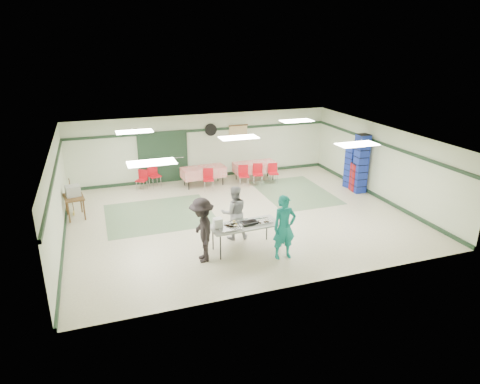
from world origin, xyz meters
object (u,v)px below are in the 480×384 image
object	(u,v)px
chair_loose_a	(154,173)
printer_table	(74,199)
serving_table	(245,226)
volunteer_teal	(284,227)
broom	(71,196)
crate_stack_blue_b	(361,164)
chair_d	(208,177)
dining_table_a	(255,167)
office_printer	(73,191)
chair_a	(258,172)
volunteer_grey	(234,213)
dining_table_b	(203,172)
crate_stack_red	(357,177)
crate_stack_blue_a	(351,167)
chair_loose_b	(142,178)
chair_c	(273,171)
chair_b	(243,173)

from	to	relation	value
chair_loose_a	printer_table	world-z (taller)	chair_loose_a
serving_table	volunteer_teal	world-z (taller)	volunteer_teal
serving_table	broom	distance (m)	6.31
crate_stack_blue_b	broom	world-z (taller)	crate_stack_blue_b
chair_d	dining_table_a	bearing A→B (deg)	27.30
serving_table	office_printer	xyz separation A→B (m)	(-4.54, 4.03, 0.20)
dining_table_a	chair_a	distance (m)	0.58
volunteer_grey	dining_table_b	world-z (taller)	volunteer_grey
crate_stack_red	crate_stack_blue_b	bearing A→B (deg)	-90.00
crate_stack_red	broom	size ratio (longest dim) A/B	0.87
serving_table	crate_stack_blue_a	bearing A→B (deg)	29.37
volunteer_grey	chair_d	world-z (taller)	volunteer_grey
chair_a	chair_loose_b	xyz separation A→B (m)	(-4.51, 0.84, -0.03)
volunteer_teal	crate_stack_red	bearing A→B (deg)	40.21
serving_table	chair_a	distance (m)	5.75
volunteer_grey	chair_d	distance (m)	4.46
volunteer_teal	broom	size ratio (longest dim) A/B	1.38
serving_table	dining_table_b	world-z (taller)	dining_table_b
dining_table_a	crate_stack_red	size ratio (longest dim) A/B	1.56
crate_stack_red	dining_table_a	bearing A→B (deg)	141.63
crate_stack_red	dining_table_b	bearing A→B (deg)	154.71
volunteer_grey	chair_a	xyz separation A→B (m)	(2.47, 4.43, -0.29)
volunteer_teal	crate_stack_red	size ratio (longest dim) A/B	1.59
dining_table_b	chair_d	size ratio (longest dim) A/B	2.09
chair_a	chair_loose_b	bearing A→B (deg)	-173.25
volunteer_grey	chair_c	bearing A→B (deg)	-118.88
crate_stack_blue_a	broom	world-z (taller)	crate_stack_blue_a
dining_table_a	chair_loose_a	size ratio (longest dim) A/B	1.89
chair_c	printer_table	size ratio (longest dim) A/B	0.81
volunteer_teal	volunteer_grey	bearing A→B (deg)	120.70
printer_table	broom	size ratio (longest dim) A/B	0.77
volunteer_grey	chair_loose_a	world-z (taller)	volunteer_grey
chair_a	chair_b	xyz separation A→B (m)	(-0.61, 0.00, -0.00)
chair_a	chair_b	bearing A→B (deg)	-162.90
volunteer_teal	chair_b	distance (m)	6.09
chair_d	chair_loose_b	xyz separation A→B (m)	(-2.44, 0.83, -0.03)
volunteer_grey	chair_loose_a	distance (m)	5.71
serving_table	volunteer_grey	xyz separation A→B (m)	(-0.05, 0.78, 0.10)
chair_b	chair_loose_a	bearing A→B (deg)	173.95
crate_stack_blue_a	crate_stack_red	xyz separation A→B (m)	(0.00, -0.47, -0.29)
volunteer_teal	office_printer	distance (m)	7.22
chair_c	crate_stack_red	distance (m)	3.34
office_printer	printer_table	bearing A→B (deg)	-101.46
volunteer_teal	dining_table_a	xyz separation A→B (m)	(1.67, 6.56, -0.32)
dining_table_b	crate_stack_red	xyz separation A→B (m)	(5.45, -2.58, -0.01)
chair_c	broom	xyz separation A→B (m)	(-7.71, -0.90, 0.17)
chair_a	chair_b	size ratio (longest dim) A/B	1.01
printer_table	office_printer	size ratio (longest dim) A/B	2.23
chair_loose_b	crate_stack_blue_b	bearing A→B (deg)	12.04
chair_c	printer_table	distance (m)	7.73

